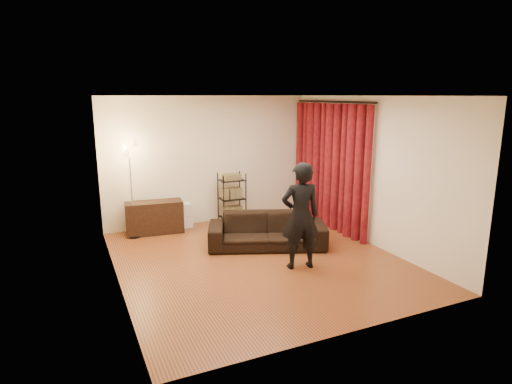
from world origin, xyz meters
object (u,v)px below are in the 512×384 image
media_cabinet (155,217)px  storage_boxes (184,215)px  person (300,216)px  floor_lamp (131,190)px  wire_shelf (232,199)px  sofa (267,231)px

media_cabinet → storage_boxes: size_ratio=2.17×
person → floor_lamp: bearing=-40.0°
person → wire_shelf: person is taller
storage_boxes → floor_lamp: floor_lamp is taller
sofa → wire_shelf: 1.64m
storage_boxes → sofa: bearing=-59.0°
wire_shelf → floor_lamp: size_ratio=0.59×
sofa → media_cabinet: bearing=157.6°
sofa → storage_boxes: 2.07m
storage_boxes → floor_lamp: size_ratio=0.27×
storage_boxes → floor_lamp: bearing=-169.9°
media_cabinet → storage_boxes: 0.65m
storage_boxes → wire_shelf: 1.06m
sofa → floor_lamp: bearing=165.1°
sofa → storage_boxes: size_ratio=4.09×
storage_boxes → wire_shelf: wire_shelf is taller
person → media_cabinet: size_ratio=1.54×
sofa → media_cabinet: media_cabinet is taller
person → storage_boxes: (-1.12, 2.84, -0.60)m
storage_boxes → floor_lamp: 1.27m
sofa → wire_shelf: bearing=113.7°
media_cabinet → storage_boxes: media_cabinet is taller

